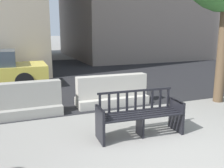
{
  "coord_description": "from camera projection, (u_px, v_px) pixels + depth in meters",
  "views": [
    {
      "loc": [
        -2.54,
        -3.07,
        2.04
      ],
      "look_at": [
        -0.32,
        2.53,
        0.75
      ],
      "focal_mm": 40.0,
      "sensor_mm": 36.0,
      "label": 1
    }
  ],
  "objects": [
    {
      "name": "jersey_barrier_centre",
      "position": [
        112.0,
        93.0,
        6.97
      ],
      "size": [
        2.01,
        0.71,
        0.84
      ],
      "color": "#ADA89E",
      "rests_on": "ground"
    },
    {
      "name": "jersey_barrier_left",
      "position": [
        19.0,
        103.0,
        5.99
      ],
      "size": [
        2.0,
        0.69,
        0.84
      ],
      "color": "gray",
      "rests_on": "ground"
    },
    {
      "name": "ground_plane",
      "position": [
        186.0,
        156.0,
        4.14
      ],
      "size": [
        200.0,
        200.0,
        0.0
      ],
      "primitive_type": "plane",
      "color": "gray"
    },
    {
      "name": "street_bench",
      "position": [
        140.0,
        116.0,
        4.9
      ],
      "size": [
        1.71,
        0.61,
        0.88
      ],
      "color": "black",
      "rests_on": "ground"
    },
    {
      "name": "street_asphalt",
      "position": [
        71.0,
        74.0,
        12.04
      ],
      "size": [
        120.0,
        12.0,
        0.01
      ],
      "primitive_type": "cube",
      "color": "black",
      "rests_on": "ground"
    }
  ]
}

